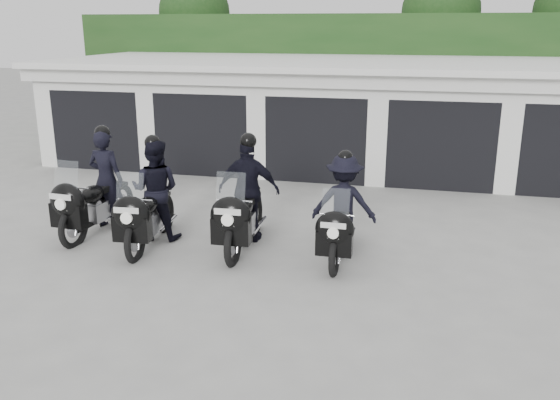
% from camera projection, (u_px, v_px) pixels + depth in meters
% --- Properties ---
extents(ground, '(80.00, 80.00, 0.00)m').
position_uv_depth(ground, '(258.00, 261.00, 10.30)').
color(ground, '#9D9C97').
rests_on(ground, ground).
extents(garage_block, '(16.40, 6.80, 2.96)m').
position_uv_depth(garage_block, '(331.00, 114.00, 17.40)').
color(garage_block, silver).
rests_on(garage_block, ground).
extents(background_vegetation, '(20.00, 3.90, 5.80)m').
position_uv_depth(background_vegetation, '(363.00, 58.00, 21.46)').
color(background_vegetation, '#183814').
rests_on(background_vegetation, ground).
extents(police_bike_a, '(0.83, 2.45, 2.13)m').
position_uv_depth(police_bike_a, '(97.00, 190.00, 11.52)').
color(police_bike_a, black).
rests_on(police_bike_a, ground).
extents(police_bike_b, '(0.99, 2.37, 2.07)m').
position_uv_depth(police_bike_b, '(152.00, 197.00, 10.97)').
color(police_bike_b, black).
rests_on(police_bike_b, ground).
extents(police_bike_c, '(1.19, 2.45, 2.13)m').
position_uv_depth(police_bike_c, '(246.00, 198.00, 10.83)').
color(police_bike_c, black).
rests_on(police_bike_c, ground).
extents(police_bike_d, '(1.15, 2.20, 1.92)m').
position_uv_depth(police_bike_d, '(342.00, 211.00, 10.37)').
color(police_bike_d, black).
rests_on(police_bike_d, ground).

